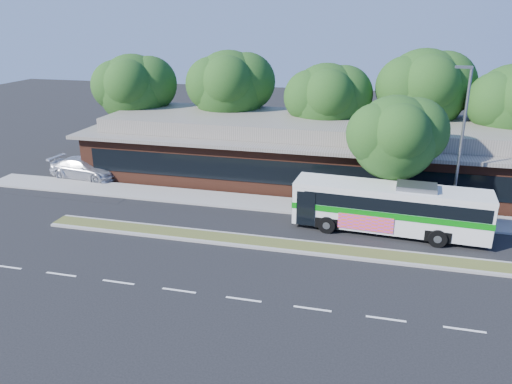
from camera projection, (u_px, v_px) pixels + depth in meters
The scene contains 13 objects.
ground at pixel (269, 250), 26.17m from camera, with size 120.00×120.00×0.00m, color black.
median_strip at pixel (272, 243), 26.70m from camera, with size 26.00×1.10×0.15m, color #435022.
sidewalk at pixel (291, 206), 31.99m from camera, with size 44.00×2.60×0.12m, color gray.
parking_lot at pixel (75, 170), 39.44m from camera, with size 14.00×12.00×0.01m, color black.
plaza_building at pixel (307, 149), 37.31m from camera, with size 33.20×11.20×4.45m.
lamp_post at pixel (461, 143), 27.79m from camera, with size 0.93×0.18×9.07m.
tree_bg_a at pixel (139, 88), 41.37m from camera, with size 6.47×5.80×8.63m.
tree_bg_b at pixel (235, 86), 40.35m from camera, with size 6.69×6.00×9.00m.
tree_bg_c at pixel (332, 99), 37.78m from camera, with size 6.24×5.60×8.26m.
tree_bg_d at pixel (429, 89), 36.80m from camera, with size 6.91×6.20×9.37m.
transit_bus at pixel (390, 205), 27.68m from camera, with size 10.76×2.99×2.99m.
sedan at pixel (85, 168), 37.27m from camera, with size 2.17×5.35×1.55m, color silver.
sidewalk_tree at pixel (401, 136), 28.79m from camera, with size 5.52×4.95×7.37m.
Camera 1 is at (5.11, -23.07, 11.69)m, focal length 35.00 mm.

